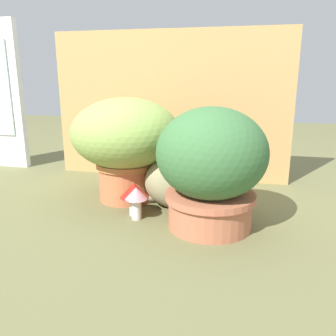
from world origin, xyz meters
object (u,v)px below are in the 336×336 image
Objects in this scene: grass_planter at (126,140)px; mushroom_ornament_pink at (136,197)px; leafy_planter at (211,166)px; cat at (179,180)px; mushroom_ornament_red at (134,193)px.

grass_planter is 3.63× the size of mushroom_ornament_pink.
leafy_planter is 0.32m from mushroom_ornament_pink.
grass_planter is at bearing 168.20° from cat.
cat is 2.98× the size of mushroom_ornament_pink.
mushroom_ornament_red is (-0.16, -0.13, -0.03)m from cat.
grass_planter is at bearing 118.08° from mushroom_ornament_pink.
cat reaches higher than mushroom_ornament_red.
mushroom_ornament_pink is 0.98× the size of mushroom_ornament_red.
mushroom_ornament_pink is 0.04m from mushroom_ornament_red.
mushroom_ornament_red is at bearing 172.52° from leafy_planter.
grass_planter is 0.30m from cat.
grass_planter is 0.30m from mushroom_ornament_pink.
mushroom_ornament_red reaches higher than mushroom_ornament_pink.
cat reaches higher than mushroom_ornament_pink.
mushroom_ornament_pink is (-0.14, -0.16, -0.03)m from cat.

